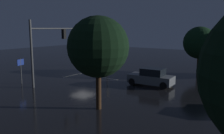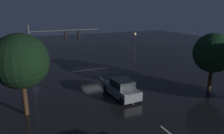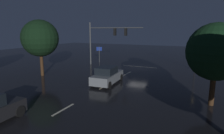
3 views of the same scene
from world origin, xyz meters
TOP-DOWN VIEW (x-y plane):
  - ground_plane at (0.00, 0.00)m, footprint 80.00×80.00m
  - traffic_signal_assembly at (4.66, 0.47)m, footprint 8.21×0.47m
  - lane_dash_far at (0.00, 4.00)m, footprint 0.16×2.20m
  - lane_dash_mid at (0.00, 10.00)m, footprint 0.16×2.20m
  - lane_dash_near at (0.00, 16.00)m, footprint 0.16×2.20m
  - stop_bar at (0.00, -0.71)m, footprint 5.00×0.16m
  - car_approaching at (0.22, 9.10)m, footprint 2.13×4.46m
  - street_lamp_left_kerb at (-7.25, -1.76)m, footprint 0.44×0.44m
  - route_sign at (7.09, -1.74)m, footprint 0.89×0.28m
  - tree_left_near at (-8.86, 10.94)m, footprint 3.90×3.90m
  - tree_right_near at (8.52, 9.24)m, footprint 4.11×4.11m

SIDE VIEW (x-z plane):
  - ground_plane at x=0.00m, z-range 0.00..0.00m
  - lane_dash_far at x=0.00m, z-range 0.00..0.01m
  - lane_dash_mid at x=0.00m, z-range 0.00..0.01m
  - lane_dash_near at x=0.00m, z-range 0.00..0.01m
  - stop_bar at x=0.00m, z-range 0.00..0.01m
  - car_approaching at x=0.22m, z-range -0.05..1.65m
  - route_sign at x=7.09m, z-range 0.56..3.08m
  - street_lamp_left_kerb at x=-7.25m, z-range 0.95..5.46m
  - tree_left_near at x=-8.86m, z-range 0.89..6.60m
  - tree_right_near at x=8.52m, z-range 1.09..7.41m
  - traffic_signal_assembly at x=4.66m, z-range 1.16..7.41m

